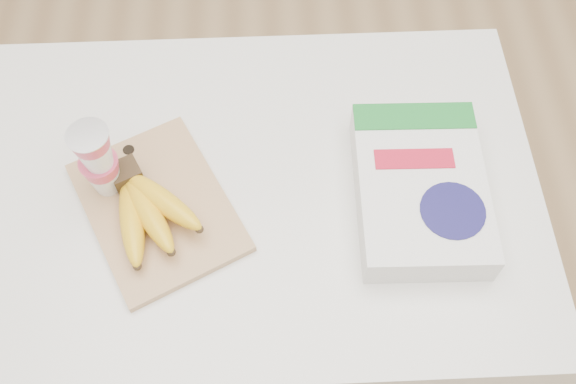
# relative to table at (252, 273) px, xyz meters

# --- Properties ---
(table) EXTENTS (1.03, 0.68, 0.77)m
(table) POSITION_rel_table_xyz_m (0.00, 0.00, 0.00)
(table) COLOR white
(table) RESTS_ON ground
(cutting_board) EXTENTS (0.33, 0.36, 0.01)m
(cutting_board) POSITION_rel_table_xyz_m (-0.14, -0.04, 0.39)
(cutting_board) COLOR tan
(cutting_board) RESTS_ON table
(bananas) EXTENTS (0.17, 0.21, 0.06)m
(bananas) POSITION_rel_table_xyz_m (-0.15, -0.06, 0.42)
(bananas) COLOR #382816
(bananas) RESTS_ON cutting_board
(yogurt_stack) EXTENTS (0.07, 0.07, 0.15)m
(yogurt_stack) POSITION_rel_table_xyz_m (-0.22, -0.00, 0.48)
(yogurt_stack) COLOR white
(yogurt_stack) RESTS_ON cutting_board
(cereal_box) EXTENTS (0.21, 0.31, 0.07)m
(cereal_box) POSITION_rel_table_xyz_m (0.30, -0.04, 0.42)
(cereal_box) COLOR white
(cereal_box) RESTS_ON table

